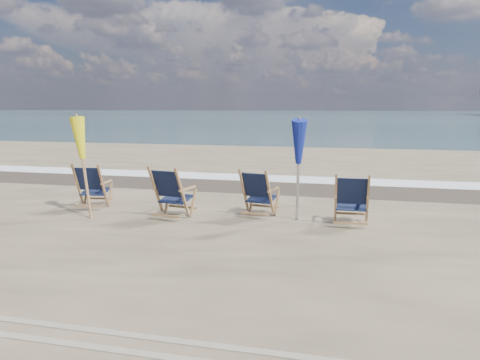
{
  "coord_description": "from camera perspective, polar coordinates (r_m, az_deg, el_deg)",
  "views": [
    {
      "loc": [
        2.1,
        -6.16,
        2.26
      ],
      "look_at": [
        0.0,
        2.2,
        0.9
      ],
      "focal_mm": 35.0,
      "sensor_mm": 36.0,
      "label": 1
    }
  ],
  "objects": [
    {
      "name": "umbrella_yellow",
      "position": [
        9.95,
        -18.58,
        4.34
      ],
      "size": [
        0.3,
        0.3,
        2.06
      ],
      "color": "olive",
      "rests_on": "ground"
    },
    {
      "name": "ocean",
      "position": [
        134.2,
        13.31,
        7.78
      ],
      "size": [
        400.0,
        400.0,
        0.0
      ],
      "primitive_type": "plane",
      "color": "#3B5D63",
      "rests_on": "ground"
    },
    {
      "name": "umbrella_blue",
      "position": [
        9.07,
        7.15,
        4.25
      ],
      "size": [
        0.3,
        0.3,
        2.04
      ],
      "color": "#A5A5AD",
      "rests_on": "ground"
    },
    {
      "name": "beach_chair_1",
      "position": [
        9.3,
        -7.1,
        -1.69
      ],
      "size": [
        0.83,
        0.9,
        1.11
      ],
      "primitive_type": null,
      "rotation": [
        0.0,
        0.0,
        2.97
      ],
      "color": "black",
      "rests_on": "ground"
    },
    {
      "name": "surf_foam",
      "position": [
        14.79,
        5.76,
        0.15
      ],
      "size": [
        200.0,
        1.4,
        0.01
      ],
      "primitive_type": "cube",
      "color": "silver",
      "rests_on": "ground"
    },
    {
      "name": "beach_chair_0",
      "position": [
        10.71,
        -16.38,
        -0.76
      ],
      "size": [
        0.76,
        0.83,
        1.04
      ],
      "primitive_type": null,
      "rotation": [
        0.0,
        0.0,
        3.28
      ],
      "color": "black",
      "rests_on": "ground"
    },
    {
      "name": "beach_chair_3",
      "position": [
        9.03,
        15.31,
        -2.44
      ],
      "size": [
        0.69,
        0.77,
        1.05
      ],
      "primitive_type": null,
      "rotation": [
        0.0,
        0.0,
        3.17
      ],
      "color": "black",
      "rests_on": "ground"
    },
    {
      "name": "beach_chair_2",
      "position": [
        9.42,
        3.61,
        -1.75
      ],
      "size": [
        0.79,
        0.86,
        1.02
      ],
      "primitive_type": null,
      "rotation": [
        0.0,
        0.0,
        2.94
      ],
      "color": "black",
      "rests_on": "ground"
    },
    {
      "name": "wet_sand_strip",
      "position": [
        13.33,
        4.82,
        -0.82
      ],
      "size": [
        200.0,
        2.6,
        0.0
      ],
      "primitive_type": "cube",
      "color": "#42362A",
      "rests_on": "ground"
    }
  ]
}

